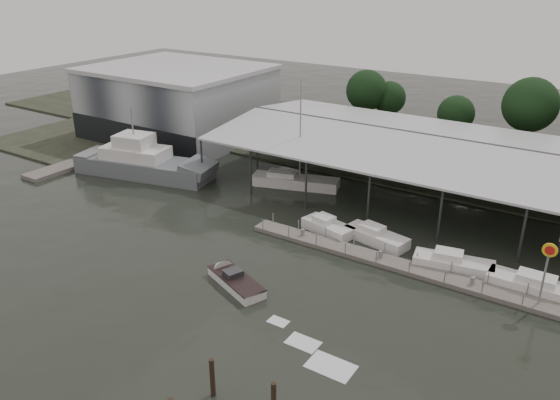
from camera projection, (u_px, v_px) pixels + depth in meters
The scene contains 15 objects.
ground at pixel (185, 266), 47.67m from camera, with size 200.00×200.00×0.00m, color black.
land_strip_far at pixel (379, 144), 79.99m from camera, with size 140.00×30.00×0.30m.
land_strip_west at pixel (127, 123), 90.78m from camera, with size 20.00×40.00×0.30m.
storage_warehouse at pixel (178, 101), 82.68m from camera, with size 24.50×20.50×10.50m.
covered_boat_shed at pixel (478, 149), 58.31m from camera, with size 58.24×24.00×6.96m.
trawler_dock at pixel (88, 159), 73.39m from camera, with size 3.00×18.00×0.50m.
floating_dock at pixel (391, 263), 47.78m from camera, with size 28.00×2.00×1.40m.
shell_fuel_sign at pixel (547, 263), 40.30m from camera, with size 1.10×0.18×5.55m.
grey_trawler at pixel (145, 163), 67.80m from camera, with size 18.71×8.67×8.84m.
white_sailboat at pixel (294, 181), 64.67m from camera, with size 10.58×5.58×12.95m.
speedboat_underway at pixel (233, 279), 44.94m from camera, with size 16.92×8.00×2.00m.
moored_cruiser_0 at pixel (328, 227), 53.47m from camera, with size 5.67×3.35×1.70m.
moored_cruiser_1 at pixel (376, 236), 51.58m from camera, with size 6.52×3.43×1.70m.
moored_cruiser_2 at pixel (453, 263), 46.89m from camera, with size 6.99×3.39×1.70m.
moored_cruiser_3 at pixel (541, 288), 43.27m from camera, with size 8.28×2.22×1.70m.
Camera 1 is at (29.62, -30.29, 24.10)m, focal length 35.00 mm.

